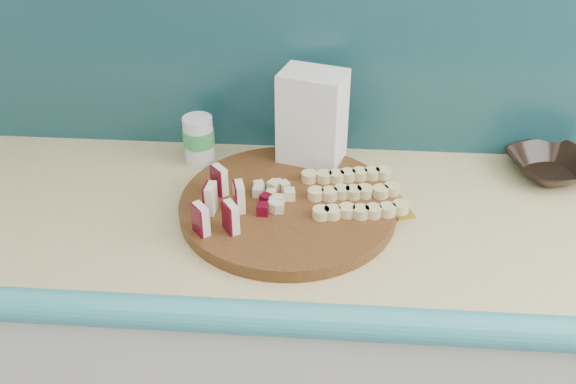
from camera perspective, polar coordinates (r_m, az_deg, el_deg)
The scene contains 10 objects.
kitchen_counter at distance 1.62m, azimuth 8.24°, elevation -15.40°, with size 2.20×0.63×0.91m.
backsplash at distance 1.45m, azimuth 9.97°, elevation 12.50°, with size 2.20×0.02×0.50m, color teal.
cutting_board at distance 1.31m, azimuth 0.00°, elevation -1.23°, with size 0.44×0.44×0.03m, color #40230D.
apple_wedges at distance 1.25m, azimuth -6.08°, elevation -0.88°, with size 0.09×0.18×0.06m.
apple_chunks at distance 1.29m, azimuth -1.24°, elevation -0.39°, with size 0.07×0.07×0.02m.
banana_slices at distance 1.32m, azimuth 5.85°, elevation -0.01°, with size 0.21×0.19×0.02m.
brown_bowl at distance 1.54m, azimuth 22.38°, elevation 2.12°, with size 0.18×0.18×0.04m, color black.
flour_bag at distance 1.40m, azimuth 2.17°, elevation 6.21°, with size 0.14×0.10×0.23m, color white.
canister at distance 1.46m, azimuth -7.93°, elevation 4.65°, with size 0.07×0.07×0.11m.
banana_peel at distance 1.38m, azimuth 6.79°, elevation 0.09°, with size 0.24×0.21×0.01m.
Camera 1 is at (-0.05, 0.44, 1.67)m, focal length 40.00 mm.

